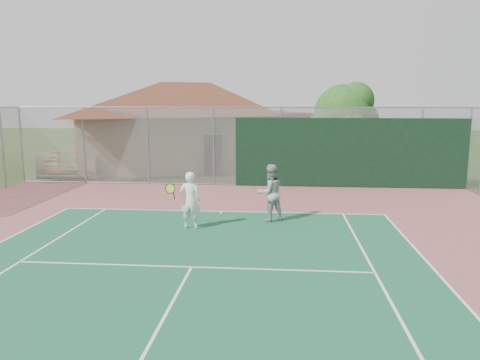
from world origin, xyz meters
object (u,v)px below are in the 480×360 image
(clubhouse, at_px, (189,116))
(bleachers, at_px, (74,164))
(player_white_front, at_px, (190,200))
(player_grey_back, at_px, (270,193))
(tree, at_px, (345,116))

(clubhouse, xyz_separation_m, bleachers, (-4.91, -4.83, -2.26))
(clubhouse, relative_size, player_white_front, 8.96)
(bleachers, bearing_deg, player_grey_back, -35.04)
(bleachers, bearing_deg, clubhouse, 48.02)
(clubhouse, relative_size, bleachers, 4.69)
(clubhouse, bearing_deg, tree, -43.72)
(bleachers, xyz_separation_m, player_grey_back, (9.99, -7.96, 0.27))
(tree, xyz_separation_m, player_white_front, (-5.75, -9.88, -2.21))
(clubhouse, height_order, tree, clubhouse)
(clubhouse, xyz_separation_m, player_white_front, (2.74, -13.88, -2.03))
(player_white_front, relative_size, player_grey_back, 0.95)
(tree, bearing_deg, bleachers, -176.44)
(player_white_front, bearing_deg, clubhouse, -76.66)
(player_white_front, xyz_separation_m, player_grey_back, (2.35, 1.09, 0.04))
(bleachers, distance_m, player_grey_back, 12.78)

